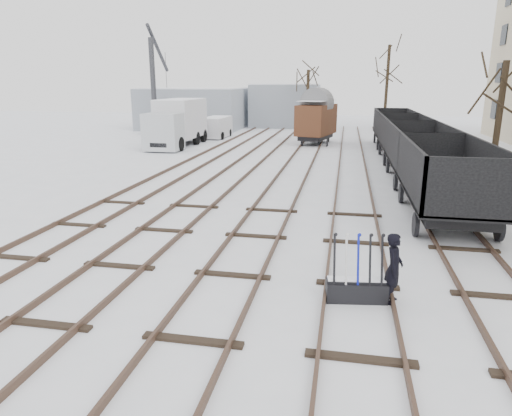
# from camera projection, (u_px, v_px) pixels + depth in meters

# --- Properties ---
(ground) EXTENTS (120.00, 120.00, 0.00)m
(ground) POSITION_uv_depth(u_px,v_px,m) (232.00, 276.00, 11.18)
(ground) COLOR white
(ground) RESTS_ON ground
(tracks) EXTENTS (13.90, 52.00, 0.16)m
(tracks) POSITION_uv_depth(u_px,v_px,m) (295.00, 171.00, 24.10)
(tracks) COLOR black
(tracks) RESTS_ON ground
(shed_left) EXTENTS (10.00, 8.00, 4.10)m
(shed_left) POSITION_uv_depth(u_px,v_px,m) (194.00, 108.00, 47.11)
(shed_left) COLOR #959DA8
(shed_left) RESTS_ON ground
(shed_right) EXTENTS (7.00, 6.00, 4.50)m
(shed_right) POSITION_uv_depth(u_px,v_px,m) (285.00, 105.00, 49.17)
(shed_right) COLOR #959DA8
(shed_right) RESTS_ON ground
(ground_frame) EXTENTS (1.35, 0.60, 1.49)m
(ground_frame) POSITION_uv_depth(u_px,v_px,m) (356.00, 288.00, 9.85)
(ground_frame) COLOR black
(ground_frame) RESTS_ON ground
(worker) EXTENTS (0.49, 0.63, 1.55)m
(worker) POSITION_uv_depth(u_px,v_px,m) (394.00, 268.00, 9.67)
(worker) COLOR black
(worker) RESTS_ON ground
(freight_wagon_a) EXTENTS (2.60, 6.50, 2.66)m
(freight_wagon_a) POSITION_uv_depth(u_px,v_px,m) (445.00, 191.00, 15.58)
(freight_wagon_a) COLOR black
(freight_wagon_a) RESTS_ON ground
(freight_wagon_b) EXTENTS (2.60, 6.50, 2.66)m
(freight_wagon_b) POSITION_uv_depth(u_px,v_px,m) (418.00, 161.00, 21.64)
(freight_wagon_b) COLOR black
(freight_wagon_b) RESTS_ON ground
(freight_wagon_c) EXTENTS (2.60, 6.50, 2.66)m
(freight_wagon_c) POSITION_uv_depth(u_px,v_px,m) (403.00, 144.00, 27.70)
(freight_wagon_c) COLOR black
(freight_wagon_c) RESTS_ON ground
(freight_wagon_d) EXTENTS (2.60, 6.50, 2.66)m
(freight_wagon_d) POSITION_uv_depth(u_px,v_px,m) (393.00, 133.00, 33.75)
(freight_wagon_d) COLOR black
(freight_wagon_d) RESTS_ON ground
(box_van_wagon) EXTENTS (3.25, 4.74, 3.30)m
(box_van_wagon) POSITION_uv_depth(u_px,v_px,m) (316.00, 119.00, 35.00)
(box_van_wagon) COLOR black
(box_van_wagon) RESTS_ON ground
(lorry) EXTENTS (2.50, 7.57, 3.42)m
(lorry) POSITION_uv_depth(u_px,v_px,m) (177.00, 122.00, 33.67)
(lorry) COLOR black
(lorry) RESTS_ON ground
(panel_van) EXTENTS (1.85, 4.06, 1.77)m
(panel_van) POSITION_uv_depth(u_px,v_px,m) (217.00, 127.00, 39.22)
(panel_van) COLOR silver
(panel_van) RESTS_ON ground
(crane) EXTENTS (2.06, 5.61, 9.53)m
(crane) POSITION_uv_depth(u_px,v_px,m) (155.00, 106.00, 41.66)
(crane) COLOR #303135
(crane) RESTS_ON ground
(tree_near) EXTENTS (0.30, 0.30, 5.58)m
(tree_near) POSITION_uv_depth(u_px,v_px,m) (498.00, 122.00, 21.68)
(tree_near) COLOR black
(tree_near) RESTS_ON ground
(tree_far_left) EXTENTS (0.30, 0.30, 5.81)m
(tree_far_left) POSITION_uv_depth(u_px,v_px,m) (308.00, 101.00, 44.40)
(tree_far_left) COLOR black
(tree_far_left) RESTS_ON ground
(tree_far_right) EXTENTS (0.30, 0.30, 8.16)m
(tree_far_right) POSITION_uv_depth(u_px,v_px,m) (387.00, 88.00, 45.23)
(tree_far_right) COLOR black
(tree_far_right) RESTS_ON ground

